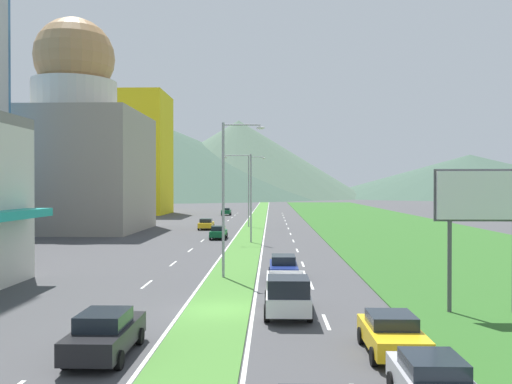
{
  "coord_description": "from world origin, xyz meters",
  "views": [
    {
      "loc": [
        2.64,
        -26.18,
        6.08
      ],
      "look_at": [
        0.45,
        50.71,
        5.31
      ],
      "focal_mm": 37.84,
      "sensor_mm": 36.0,
      "label": 1
    }
  ],
  "objects_px": {
    "car_6": "(434,384)",
    "street_lamp_near": "(227,190)",
    "car_1": "(283,268)",
    "car_7": "(206,224)",
    "billboard_roadside": "(482,204)",
    "car_2": "(226,211)",
    "street_lamp_far": "(250,187)",
    "car_5": "(218,232)",
    "car_0": "(392,334)",
    "street_lamp_mid": "(248,192)",
    "pickup_truck_0": "(287,294)",
    "car_4": "(105,333)"
  },
  "relations": [
    {
      "from": "car_5",
      "to": "car_6",
      "type": "bearing_deg",
      "value": -167.53
    },
    {
      "from": "car_5",
      "to": "pickup_truck_0",
      "type": "height_order",
      "value": "pickup_truck_0"
    },
    {
      "from": "street_lamp_mid",
      "to": "street_lamp_far",
      "type": "bearing_deg",
      "value": 91.55
    },
    {
      "from": "car_6",
      "to": "street_lamp_near",
      "type": "bearing_deg",
      "value": -160.83
    },
    {
      "from": "car_7",
      "to": "car_0",
      "type": "bearing_deg",
      "value": -166.43
    },
    {
      "from": "street_lamp_mid",
      "to": "car_0",
      "type": "bearing_deg",
      "value": -79.79
    },
    {
      "from": "car_6",
      "to": "street_lamp_mid",
      "type": "bearing_deg",
      "value": -170.91
    },
    {
      "from": "car_0",
      "to": "pickup_truck_0",
      "type": "bearing_deg",
      "value": -148.13
    },
    {
      "from": "street_lamp_near",
      "to": "car_0",
      "type": "bearing_deg",
      "value": -65.59
    },
    {
      "from": "car_5",
      "to": "car_0",
      "type": "bearing_deg",
      "value": -166.16
    },
    {
      "from": "billboard_roadside",
      "to": "pickup_truck_0",
      "type": "distance_m",
      "value": 10.28
    },
    {
      "from": "car_2",
      "to": "car_5",
      "type": "height_order",
      "value": "car_2"
    },
    {
      "from": "street_lamp_mid",
      "to": "car_2",
      "type": "distance_m",
      "value": 56.6
    },
    {
      "from": "car_0",
      "to": "car_4",
      "type": "distance_m",
      "value": 10.34
    },
    {
      "from": "car_2",
      "to": "pickup_truck_0",
      "type": "xyz_separation_m",
      "value": [
        10.35,
        -88.62,
        0.19
      ]
    },
    {
      "from": "car_6",
      "to": "pickup_truck_0",
      "type": "bearing_deg",
      "value": -161.37
    },
    {
      "from": "car_4",
      "to": "car_5",
      "type": "bearing_deg",
      "value": 0.25
    },
    {
      "from": "car_0",
      "to": "car_1",
      "type": "xyz_separation_m",
      "value": [
        -3.59,
        15.38,
        0.06
      ]
    },
    {
      "from": "car_0",
      "to": "car_1",
      "type": "height_order",
      "value": "car_1"
    },
    {
      "from": "car_6",
      "to": "car_7",
      "type": "xyz_separation_m",
      "value": [
        -13.65,
        61.4,
        0.02
      ]
    },
    {
      "from": "street_lamp_mid",
      "to": "pickup_truck_0",
      "type": "distance_m",
      "value": 33.14
    },
    {
      "from": "billboard_roadside",
      "to": "car_2",
      "type": "bearing_deg",
      "value": 102.6
    },
    {
      "from": "street_lamp_far",
      "to": "car_4",
      "type": "bearing_deg",
      "value": -92.59
    },
    {
      "from": "street_lamp_near",
      "to": "car_4",
      "type": "bearing_deg",
      "value": -100.32
    },
    {
      "from": "street_lamp_mid",
      "to": "car_4",
      "type": "relative_size",
      "value": 2.09
    },
    {
      "from": "billboard_roadside",
      "to": "car_6",
      "type": "xyz_separation_m",
      "value": [
        -5.69,
        -11.41,
        -4.49
      ]
    },
    {
      "from": "street_lamp_mid",
      "to": "pickup_truck_0",
      "type": "xyz_separation_m",
      "value": [
        3.31,
        -32.66,
        -4.55
      ]
    },
    {
      "from": "billboard_roadside",
      "to": "car_0",
      "type": "xyz_separation_m",
      "value": [
        -5.72,
        -6.42,
        -4.5
      ]
    },
    {
      "from": "street_lamp_far",
      "to": "car_7",
      "type": "relative_size",
      "value": 2.52
    },
    {
      "from": "car_1",
      "to": "car_7",
      "type": "relative_size",
      "value": 1.11
    },
    {
      "from": "street_lamp_far",
      "to": "car_6",
      "type": "distance_m",
      "value": 66.52
    },
    {
      "from": "car_0",
      "to": "car_1",
      "type": "bearing_deg",
      "value": -166.86
    },
    {
      "from": "car_4",
      "to": "car_1",
      "type": "bearing_deg",
      "value": -22.89
    },
    {
      "from": "pickup_truck_0",
      "to": "billboard_roadside",
      "type": "bearing_deg",
      "value": 93.69
    },
    {
      "from": "pickup_truck_0",
      "to": "car_0",
      "type": "bearing_deg",
      "value": 31.87
    },
    {
      "from": "street_lamp_mid",
      "to": "car_4",
      "type": "xyz_separation_m",
      "value": [
        -3.39,
        -39.04,
        -4.71
      ]
    },
    {
      "from": "car_2",
      "to": "pickup_truck_0",
      "type": "bearing_deg",
      "value": -173.34
    },
    {
      "from": "car_6",
      "to": "pickup_truck_0",
      "type": "distance_m",
      "value": 11.41
    },
    {
      "from": "street_lamp_far",
      "to": "car_2",
      "type": "bearing_deg",
      "value": 100.85
    },
    {
      "from": "car_1",
      "to": "car_6",
      "type": "relative_size",
      "value": 1.15
    },
    {
      "from": "street_lamp_near",
      "to": "car_1",
      "type": "distance_m",
      "value": 6.31
    },
    {
      "from": "billboard_roadside",
      "to": "pickup_truck_0",
      "type": "height_order",
      "value": "billboard_roadside"
    },
    {
      "from": "street_lamp_near",
      "to": "street_lamp_far",
      "type": "height_order",
      "value": "street_lamp_far"
    },
    {
      "from": "car_1",
      "to": "billboard_roadside",
      "type": "bearing_deg",
      "value": 46.07
    },
    {
      "from": "street_lamp_near",
      "to": "car_5",
      "type": "distance_m",
      "value": 27.27
    },
    {
      "from": "car_0",
      "to": "car_5",
      "type": "relative_size",
      "value": 1.04
    },
    {
      "from": "car_2",
      "to": "car_6",
      "type": "distance_m",
      "value": 100.41
    },
    {
      "from": "billboard_roadside",
      "to": "car_7",
      "type": "height_order",
      "value": "billboard_roadside"
    },
    {
      "from": "street_lamp_near",
      "to": "car_6",
      "type": "relative_size",
      "value": 2.54
    },
    {
      "from": "street_lamp_mid",
      "to": "car_6",
      "type": "bearing_deg",
      "value": -80.91
    }
  ]
}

